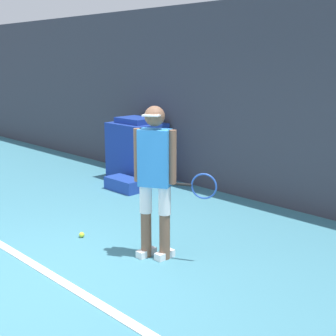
% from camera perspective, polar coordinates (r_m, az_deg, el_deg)
% --- Properties ---
extents(ground_plane, '(24.00, 24.00, 0.00)m').
position_cam_1_polar(ground_plane, '(5.13, -15.20, -12.70)').
color(ground_plane, teal).
extents(back_wall, '(24.00, 0.10, 3.09)m').
position_cam_1_polar(back_wall, '(7.33, 11.34, 7.81)').
color(back_wall, '#383842').
rests_on(back_wall, ground_plane).
extents(court_baseline, '(21.60, 0.10, 0.01)m').
position_cam_1_polar(court_baseline, '(5.17, -14.34, -12.38)').
color(court_baseline, white).
rests_on(court_baseline, ground_plane).
extents(tennis_player, '(0.83, 0.52, 1.72)m').
position_cam_1_polar(tennis_player, '(5.10, -1.49, -0.92)').
color(tennis_player, brown).
rests_on(tennis_player, ground_plane).
extents(tennis_ball, '(0.07, 0.07, 0.07)m').
position_cam_1_polar(tennis_ball, '(6.06, -10.48, -8.00)').
color(tennis_ball, '#D1E533').
rests_on(tennis_ball, ground_plane).
extents(covered_chair, '(0.94, 0.77, 1.16)m').
position_cam_1_polar(covered_chair, '(8.67, -3.78, 2.20)').
color(covered_chair, navy).
rests_on(covered_chair, ground_plane).
extents(equipment_bag, '(0.68, 0.36, 0.21)m').
position_cam_1_polar(equipment_bag, '(8.04, -5.36, -1.98)').
color(equipment_bag, '#1E3D99').
rests_on(equipment_bag, ground_plane).
extents(water_bottle, '(0.09, 0.09, 0.28)m').
position_cam_1_polar(water_bottle, '(8.35, -0.27, -1.19)').
color(water_bottle, '#33ADD6').
rests_on(water_bottle, ground_plane).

